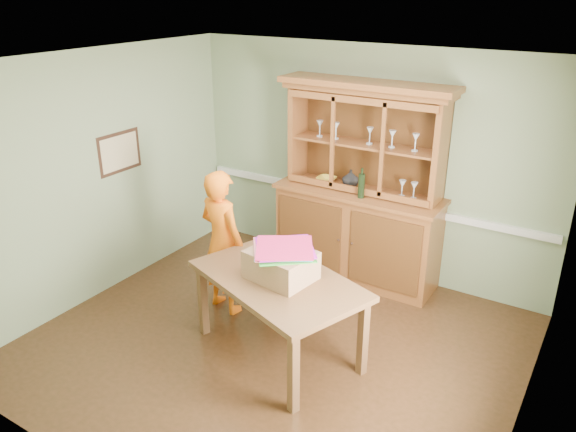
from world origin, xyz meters
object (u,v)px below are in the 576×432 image
Objects in this scene: china_hutch at (359,213)px; person at (222,242)px; dining_table at (278,287)px; cardboard_box at (281,265)px.

china_hutch reaches higher than person.
cardboard_box reaches higher than dining_table.
dining_table is 1.17× the size of person.
china_hutch is 1.79m from dining_table.
china_hutch is 1.26× the size of dining_table.
cardboard_box is 1.03m from person.
china_hutch is at bearing 91.78° from cardboard_box.
person is (-0.94, 0.37, 0.07)m from dining_table.
person is at bearing -122.46° from china_hutch.
dining_table is 1.01m from person.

